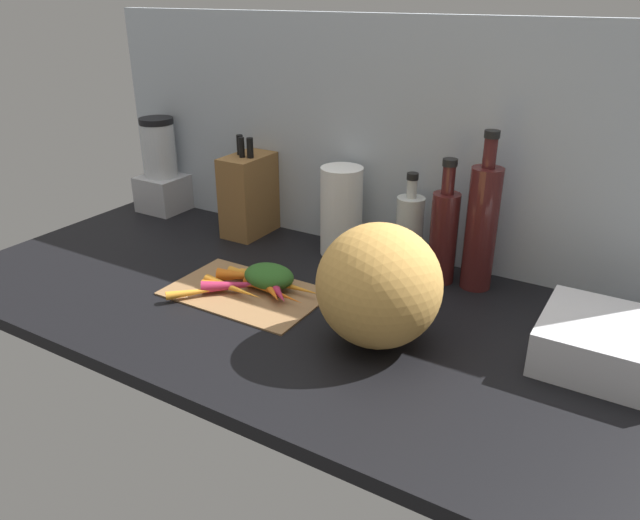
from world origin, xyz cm
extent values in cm
cube|color=black|center=(0.00, 0.00, -1.50)|extent=(170.00, 80.00, 3.00)
cube|color=#ADB7C1|center=(0.00, 38.50, 30.00)|extent=(170.00, 3.00, 60.00)
cube|color=#997047|center=(-12.03, -2.86, 0.40)|extent=(35.95, 23.09, 0.80)
cone|color=orange|center=(-15.92, -0.33, 2.44)|extent=(11.25, 7.40, 3.29)
cone|color=orange|center=(-19.34, -10.13, 1.81)|extent=(11.83, 13.14, 2.02)
cone|color=orange|center=(-4.88, -1.73, 1.91)|extent=(18.10, 5.01, 2.23)
cone|color=orange|center=(-13.77, -5.37, 2.01)|extent=(16.76, 3.59, 2.42)
cone|color=#B2264C|center=(-3.73, -1.93, 2.59)|extent=(11.37, 10.06, 3.58)
cone|color=orange|center=(-8.16, -0.63, 1.97)|extent=(10.71, 5.53, 2.35)
cone|color=orange|center=(-5.73, -1.79, 2.53)|extent=(12.05, 10.59, 3.45)
cone|color=#B2264C|center=(-13.03, -3.68, 2.25)|extent=(15.70, 13.16, 2.90)
cone|color=orange|center=(-12.03, 4.55, 2.13)|extent=(10.97, 8.21, 2.67)
cone|color=orange|center=(-14.95, -4.87, 2.15)|extent=(12.64, 8.86, 2.69)
cone|color=orange|center=(-3.24, 2.31, 1.98)|extent=(17.81, 2.58, 2.36)
cone|color=orange|center=(-14.37, 2.16, 2.09)|extent=(11.88, 4.01, 2.57)
ellipsoid|color=#2D6023|center=(-8.51, 1.77, 3.45)|extent=(12.54, 9.65, 5.31)
ellipsoid|color=gold|center=(23.38, -5.65, 12.41)|extent=(24.83, 24.66, 24.82)
cube|color=olive|center=(-34.42, 28.76, 11.48)|extent=(9.88, 16.20, 22.97)
cylinder|color=black|center=(-36.73, 28.79, 25.72)|extent=(1.81, 1.81, 5.50)
cylinder|color=black|center=(-34.42, 26.63, 25.72)|extent=(1.59, 1.59, 5.50)
cylinder|color=black|center=(-32.12, 27.37, 25.72)|extent=(1.82, 1.82, 5.50)
cube|color=#B2B2B7|center=(-70.36, 30.91, 5.57)|extent=(13.60, 13.60, 11.13)
cylinder|color=silver|center=(-70.36, 30.91, 19.36)|extent=(10.20, 10.20, 16.47)
cylinder|color=black|center=(-70.36, 30.91, 28.50)|extent=(10.40, 10.40, 1.80)
cylinder|color=white|center=(-4.64, 29.50, 11.83)|extent=(11.05, 11.05, 23.66)
cylinder|color=silver|center=(14.49, 30.01, 9.36)|extent=(6.88, 6.88, 18.73)
cylinder|color=silver|center=(14.49, 30.01, 21.02)|extent=(2.47, 2.47, 4.59)
cylinder|color=black|center=(14.49, 30.01, 24.12)|extent=(2.84, 2.84, 1.60)
cylinder|color=#471919|center=(24.37, 27.28, 11.08)|extent=(6.59, 6.59, 22.16)
cylinder|color=#471919|center=(24.37, 27.28, 25.45)|extent=(2.98, 2.98, 6.58)
cylinder|color=black|center=(24.37, 27.28, 29.55)|extent=(3.42, 3.42, 1.60)
cylinder|color=#471919|center=(32.71, 28.59, 14.58)|extent=(7.29, 7.29, 29.16)
cylinder|color=#471919|center=(32.71, 28.59, 32.49)|extent=(2.97, 2.97, 6.67)
cylinder|color=black|center=(32.71, 28.59, 36.63)|extent=(3.42, 3.42, 1.60)
cube|color=silver|center=(63.83, 8.83, 4.44)|extent=(23.50, 23.21, 8.87)
camera|label=1|loc=(67.89, -101.72, 65.26)|focal=33.94mm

